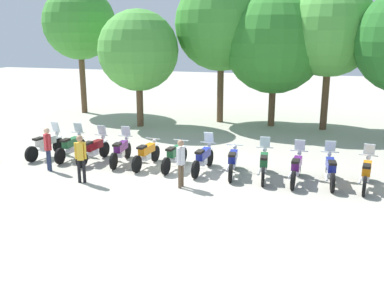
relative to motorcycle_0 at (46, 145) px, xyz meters
The scene contains 21 objects.
ground_plane 6.18m from the motorcycle_0, ahead, with size 80.00×80.00×0.00m, color #ADA899.
motorcycle_0 is the anchor object (origin of this frame).
motorcycle_1 1.12m from the motorcycle_0, ahead, with size 0.62×2.19×1.37m.
motorcycle_2 2.24m from the motorcycle_0, ahead, with size 0.63×2.19×1.37m.
motorcycle_3 3.35m from the motorcycle_0, ahead, with size 0.62×2.19×1.37m.
motorcycle_4 4.48m from the motorcycle_0, ahead, with size 0.62×2.19×0.99m.
motorcycle_5 5.60m from the motorcycle_0, ahead, with size 0.63×2.19×0.99m.
motorcycle_6 6.72m from the motorcycle_0, ahead, with size 0.62×2.19×1.37m.
motorcycle_7 7.83m from the motorcycle_0, ahead, with size 0.62×2.19×0.99m.
motorcycle_8 8.95m from the motorcycle_0, ahead, with size 0.62×2.19×1.37m.
motorcycle_9 10.08m from the motorcycle_0, ahead, with size 0.62×2.19×1.37m.
motorcycle_10 11.20m from the motorcycle_0, ahead, with size 0.62×2.19×1.37m.
motorcycle_11 12.33m from the motorcycle_0, ahead, with size 0.67×2.18×1.37m.
person_0 3.91m from the motorcycle_0, 38.44° to the right, with size 0.41×0.28×1.66m.
person_1 6.73m from the motorcycle_0, 16.51° to the right, with size 0.25×0.41×1.62m.
person_2 2.05m from the motorcycle_0, 52.83° to the right, with size 0.37×0.30×1.64m.
tree_0 11.46m from the motorcycle_0, 111.22° to the left, with size 4.43×4.43×7.76m.
tree_1 7.76m from the motorcycle_0, 78.90° to the left, with size 4.26×4.26×6.20m.
tree_2 11.64m from the motorcycle_0, 60.07° to the left, with size 5.10×5.10×8.00m.
tree_3 12.71m from the motorcycle_0, 47.14° to the left, with size 5.35×5.35×7.15m.
tree_4 14.73m from the motorcycle_0, 38.45° to the left, with size 4.66×4.66×7.43m.
Camera 1 is at (4.48, -14.81, 5.00)m, focal length 40.74 mm.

